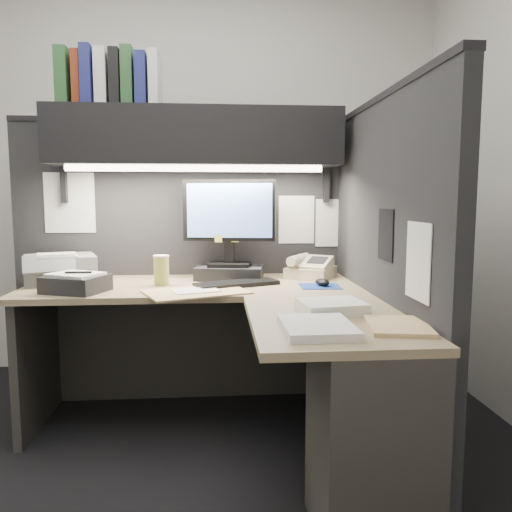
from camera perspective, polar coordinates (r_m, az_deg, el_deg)
name	(u,v)px	position (r m, az deg, el deg)	size (l,w,h in m)	color
floor	(165,477)	(2.35, -10.40, -23.55)	(3.50, 3.50, 0.00)	black
wall_back	(183,173)	(3.53, -8.37, 9.37)	(3.50, 0.04, 2.70)	silver
partition_back	(183,262)	(2.98, -8.34, -0.69)	(1.90, 0.06, 1.60)	black
partition_right	(382,281)	(2.35, 14.15, -2.75)	(0.06, 1.50, 1.60)	black
desk	(265,373)	(2.15, 1.00, -13.25)	(1.70, 1.53, 0.73)	#988961
overhead_shelf	(196,138)	(2.79, -6.83, 13.26)	(1.55, 0.34, 0.30)	black
task_light_tube	(196,168)	(2.63, -6.90, 9.94)	(0.04, 0.04, 1.32)	white
monitor	(229,240)	(2.74, -3.06, 1.83)	(0.50, 0.28, 0.55)	black
keyboard	(237,284)	(2.55, -2.21, -3.19)	(0.43, 0.14, 0.02)	black
mousepad	(320,286)	(2.55, 7.33, -3.44)	(0.20, 0.18, 0.00)	navy
mouse	(322,282)	(2.55, 7.59, -2.97)	(0.06, 0.10, 0.04)	black
telephone	(311,269)	(2.84, 6.29, -1.48)	(0.23, 0.25, 0.10)	beige
coffee_cup	(161,271)	(2.60, -10.76, -1.73)	(0.08, 0.08, 0.15)	#C4C44E
printer	(60,269)	(2.87, -21.47, -1.34)	(0.35, 0.30, 0.14)	gray
notebook_stack	(76,284)	(2.53, -19.88, -3.00)	(0.26, 0.22, 0.08)	black
open_folder	(196,292)	(2.38, -6.89, -4.10)	(0.46, 0.30, 0.01)	tan
paper_stack_a	(332,307)	(1.97, 8.63, -5.78)	(0.24, 0.20, 0.05)	white
paper_stack_b	(317,327)	(1.70, 7.02, -8.08)	(0.23, 0.29, 0.03)	white
manila_stack	(398,326)	(1.80, 15.94, -7.69)	(0.20, 0.26, 0.01)	tan
binder_row	(110,80)	(2.89, -16.31, 18.72)	(0.52, 0.25, 0.30)	#29532A
pinned_papers	(254,222)	(2.59, -0.27, 3.94)	(1.76, 1.31, 0.51)	white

